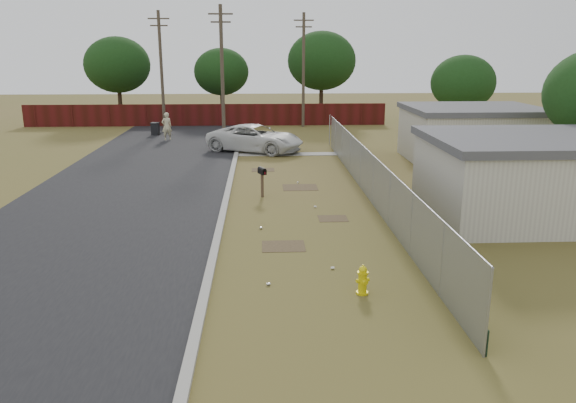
{
  "coord_description": "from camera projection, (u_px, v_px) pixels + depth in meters",
  "views": [
    {
      "loc": [
        -1.48,
        -22.23,
        6.21
      ],
      "look_at": [
        -0.58,
        -3.48,
        1.1
      ],
      "focal_mm": 35.0,
      "sensor_mm": 36.0,
      "label": 1
    }
  ],
  "objects": [
    {
      "name": "scattered_litter",
      "position": [
        296.0,
        226.0,
        20.24
      ],
      "size": [
        2.32,
        12.1,
        0.07
      ],
      "color": "white",
      "rests_on": "ground"
    },
    {
      "name": "street",
      "position": [
        165.0,
        167.0,
        30.56
      ],
      "size": [
        15.1,
        60.0,
        0.12
      ],
      "color": "black",
      "rests_on": "ground"
    },
    {
      "name": "utility_poles",
      "position": [
        231.0,
        70.0,
        41.64
      ],
      "size": [
        12.6,
        8.24,
        9.0
      ],
      "color": "#4C4132",
      "rests_on": "ground"
    },
    {
      "name": "pickup_truck",
      "position": [
        255.0,
        138.0,
        34.99
      ],
      "size": [
        6.61,
        5.16,
        1.67
      ],
      "primitive_type": "imported",
      "rotation": [
        0.0,
        0.0,
        1.11
      ],
      "color": "silver",
      "rests_on": "ground"
    },
    {
      "name": "pedestrian",
      "position": [
        167.0,
        126.0,
        39.3
      ],
      "size": [
        0.84,
        0.71,
        1.94
      ],
      "primitive_type": "imported",
      "rotation": [
        0.0,
        0.0,
        3.56
      ],
      "color": "beige",
      "rests_on": "ground"
    },
    {
      "name": "trash_bin",
      "position": [
        155.0,
        129.0,
        41.78
      ],
      "size": [
        0.64,
        0.7,
        0.93
      ],
      "color": "black",
      "rests_on": "ground"
    },
    {
      "name": "horizon_trees",
      "position": [
        289.0,
        70.0,
        44.65
      ],
      "size": [
        33.32,
        31.94,
        7.78
      ],
      "color": "#362618",
      "rests_on": "ground"
    },
    {
      "name": "fire_hydrant",
      "position": [
        363.0,
        280.0,
        14.63
      ],
      "size": [
        0.41,
        0.41,
        0.81
      ],
      "color": "#DAC90B",
      "rests_on": "ground"
    },
    {
      "name": "privacy_fence",
      "position": [
        207.0,
        115.0,
        46.7
      ],
      "size": [
        30.0,
        0.12,
        1.8
      ],
      "primitive_type": "cube",
      "color": "#48100F",
      "rests_on": "ground"
    },
    {
      "name": "houses",
      "position": [
        501.0,
        152.0,
        26.19
      ],
      "size": [
        9.3,
        17.24,
        3.1
      ],
      "color": "beige",
      "rests_on": "ground"
    },
    {
      "name": "mailbox",
      "position": [
        262.0,
        174.0,
        24.11
      ],
      "size": [
        0.4,
        0.56,
        1.31
      ],
      "color": "brown",
      "rests_on": "ground"
    },
    {
      "name": "chainlink_fence",
      "position": [
        369.0,
        180.0,
        24.05
      ],
      "size": [
        0.1,
        27.06,
        2.02
      ],
      "color": "gray",
      "rests_on": "ground"
    },
    {
      "name": "ground",
      "position": [
        298.0,
        205.0,
        23.12
      ],
      "size": [
        120.0,
        120.0,
        0.0
      ],
      "primitive_type": "plane",
      "color": "brown",
      "rests_on": "ground"
    }
  ]
}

